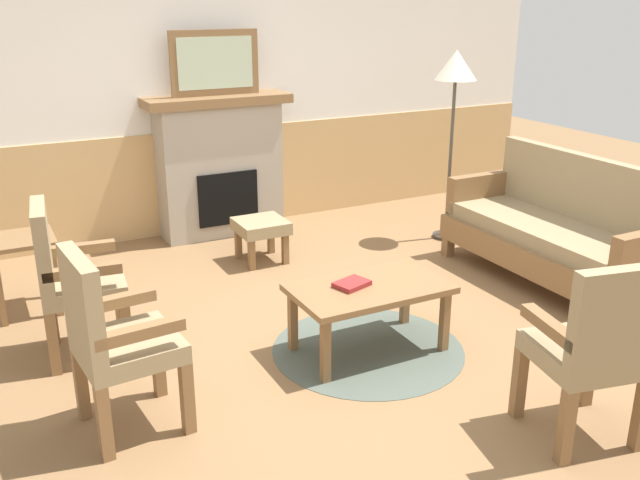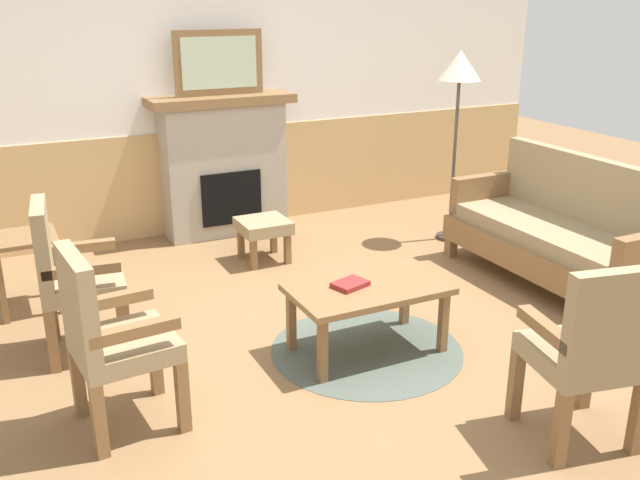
{
  "view_description": "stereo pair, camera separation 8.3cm",
  "coord_description": "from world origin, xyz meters",
  "px_view_note": "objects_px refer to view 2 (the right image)",
  "views": [
    {
      "loc": [
        -2.05,
        -3.64,
        2.13
      ],
      "look_at": [
        0.0,
        0.35,
        0.55
      ],
      "focal_mm": 39.36,
      "sensor_mm": 36.0,
      "label": 1
    },
    {
      "loc": [
        -1.98,
        -3.67,
        2.13
      ],
      "look_at": [
        0.0,
        0.35,
        0.55
      ],
      "focal_mm": 39.36,
      "sensor_mm": 36.0,
      "label": 2
    }
  ],
  "objects_px": {
    "book_on_table": "(350,284)",
    "framed_picture": "(219,63)",
    "fireplace": "(224,164)",
    "side_table": "(25,251)",
    "couch": "(558,235)",
    "coffee_table": "(368,294)",
    "floor_lamp_by_couch": "(459,78)",
    "armchair_front_left": "(592,346)",
    "armchair_near_fireplace": "(69,272)",
    "footstool": "(263,228)",
    "armchair_by_window_left": "(109,333)"
  },
  "relations": [
    {
      "from": "floor_lamp_by_couch",
      "to": "coffee_table",
      "type": "bearing_deg",
      "value": -138.86
    },
    {
      "from": "book_on_table",
      "to": "armchair_front_left",
      "type": "distance_m",
      "value": 1.47
    },
    {
      "from": "fireplace",
      "to": "side_table",
      "type": "xyz_separation_m",
      "value": [
        -1.81,
        -1.01,
        -0.22
      ]
    },
    {
      "from": "fireplace",
      "to": "coffee_table",
      "type": "relative_size",
      "value": 1.35
    },
    {
      "from": "coffee_table",
      "to": "side_table",
      "type": "height_order",
      "value": "side_table"
    },
    {
      "from": "couch",
      "to": "side_table",
      "type": "relative_size",
      "value": 3.27
    },
    {
      "from": "fireplace",
      "to": "armchair_front_left",
      "type": "bearing_deg",
      "value": -82.67
    },
    {
      "from": "footstool",
      "to": "coffee_table",
      "type": "bearing_deg",
      "value": -90.29
    },
    {
      "from": "fireplace",
      "to": "couch",
      "type": "relative_size",
      "value": 0.72
    },
    {
      "from": "framed_picture",
      "to": "armchair_near_fireplace",
      "type": "distance_m",
      "value": 2.63
    },
    {
      "from": "framed_picture",
      "to": "armchair_by_window_left",
      "type": "relative_size",
      "value": 0.82
    },
    {
      "from": "fireplace",
      "to": "book_on_table",
      "type": "bearing_deg",
      "value": -91.65
    },
    {
      "from": "book_on_table",
      "to": "fireplace",
      "type": "bearing_deg",
      "value": 88.35
    },
    {
      "from": "book_on_table",
      "to": "framed_picture",
      "type": "bearing_deg",
      "value": 88.35
    },
    {
      "from": "couch",
      "to": "book_on_table",
      "type": "relative_size",
      "value": 8.76
    },
    {
      "from": "footstool",
      "to": "armchair_front_left",
      "type": "bearing_deg",
      "value": -81.34
    },
    {
      "from": "book_on_table",
      "to": "armchair_by_window_left",
      "type": "xyz_separation_m",
      "value": [
        -1.47,
        -0.19,
        0.08
      ]
    },
    {
      "from": "book_on_table",
      "to": "floor_lamp_by_couch",
      "type": "distance_m",
      "value": 2.58
    },
    {
      "from": "coffee_table",
      "to": "footstool",
      "type": "bearing_deg",
      "value": 89.71
    },
    {
      "from": "framed_picture",
      "to": "footstool",
      "type": "height_order",
      "value": "framed_picture"
    },
    {
      "from": "framed_picture",
      "to": "side_table",
      "type": "height_order",
      "value": "framed_picture"
    },
    {
      "from": "armchair_by_window_left",
      "to": "couch",
      "type": "bearing_deg",
      "value": 7.5
    },
    {
      "from": "armchair_front_left",
      "to": "side_table",
      "type": "bearing_deg",
      "value": 128.47
    },
    {
      "from": "framed_picture",
      "to": "coffee_table",
      "type": "relative_size",
      "value": 0.83
    },
    {
      "from": "framed_picture",
      "to": "armchair_near_fireplace",
      "type": "xyz_separation_m",
      "value": [
        -1.61,
        -1.82,
        -1.02
      ]
    },
    {
      "from": "armchair_near_fireplace",
      "to": "couch",
      "type": "bearing_deg",
      "value": -7.97
    },
    {
      "from": "armchair_front_left",
      "to": "side_table",
      "type": "xyz_separation_m",
      "value": [
        -2.31,
        2.91,
        -0.1
      ]
    },
    {
      "from": "book_on_table",
      "to": "armchair_by_window_left",
      "type": "height_order",
      "value": "armchair_by_window_left"
    },
    {
      "from": "couch",
      "to": "book_on_table",
      "type": "xyz_separation_m",
      "value": [
        -1.93,
        -0.26,
        0.06
      ]
    },
    {
      "from": "coffee_table",
      "to": "side_table",
      "type": "distance_m",
      "value": 2.44
    },
    {
      "from": "couch",
      "to": "side_table",
      "type": "bearing_deg",
      "value": 160.48
    },
    {
      "from": "floor_lamp_by_couch",
      "to": "footstool",
      "type": "bearing_deg",
      "value": 172.97
    },
    {
      "from": "armchair_by_window_left",
      "to": "framed_picture",
      "type": "bearing_deg",
      "value": 60.77
    },
    {
      "from": "book_on_table",
      "to": "armchair_front_left",
      "type": "height_order",
      "value": "armchair_front_left"
    },
    {
      "from": "armchair_near_fireplace",
      "to": "floor_lamp_by_couch",
      "type": "relative_size",
      "value": 0.58
    },
    {
      "from": "fireplace",
      "to": "armchair_near_fireplace",
      "type": "xyz_separation_m",
      "value": [
        -1.61,
        -1.82,
        -0.11
      ]
    },
    {
      "from": "framed_picture",
      "to": "floor_lamp_by_couch",
      "type": "relative_size",
      "value": 0.48
    },
    {
      "from": "fireplace",
      "to": "floor_lamp_by_couch",
      "type": "bearing_deg",
      "value": -30.97
    },
    {
      "from": "coffee_table",
      "to": "floor_lamp_by_couch",
      "type": "distance_m",
      "value": 2.56
    },
    {
      "from": "coffee_table",
      "to": "armchair_near_fireplace",
      "type": "distance_m",
      "value": 1.82
    },
    {
      "from": "book_on_table",
      "to": "side_table",
      "type": "distance_m",
      "value": 2.33
    },
    {
      "from": "footstool",
      "to": "side_table",
      "type": "height_order",
      "value": "side_table"
    },
    {
      "from": "couch",
      "to": "armchair_near_fireplace",
      "type": "distance_m",
      "value": 3.5
    },
    {
      "from": "armchair_near_fireplace",
      "to": "fireplace",
      "type": "bearing_deg",
      "value": 48.61
    },
    {
      "from": "side_table",
      "to": "footstool",
      "type": "bearing_deg",
      "value": 4.68
    },
    {
      "from": "footstool",
      "to": "fireplace",
      "type": "bearing_deg",
      "value": 92.5
    },
    {
      "from": "coffee_table",
      "to": "footstool",
      "type": "distance_m",
      "value": 1.75
    },
    {
      "from": "couch",
      "to": "armchair_near_fireplace",
      "type": "height_order",
      "value": "same"
    },
    {
      "from": "coffee_table",
      "to": "armchair_front_left",
      "type": "height_order",
      "value": "armchair_front_left"
    },
    {
      "from": "floor_lamp_by_couch",
      "to": "armchair_front_left",
      "type": "bearing_deg",
      "value": -114.25
    }
  ]
}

